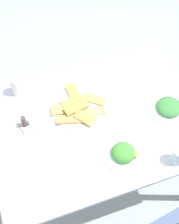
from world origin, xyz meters
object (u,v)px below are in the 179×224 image
at_px(drinking_glass, 179,156).
at_px(condiment_caddy, 27,123).
at_px(salad_plate_greens, 124,153).
at_px(dining_table, 97,127).
at_px(soda_can, 16,86).
at_px(pide_platter, 78,108).
at_px(salad_plate_rice, 169,108).

height_order(drinking_glass, condiment_caddy, drinking_glass).
bearing_deg(condiment_caddy, salad_plate_greens, 141.16).
bearing_deg(dining_table, soda_can, -41.85).
distance_m(pide_platter, drinking_glass, 0.60).
relative_size(salad_plate_greens, condiment_caddy, 1.91).
height_order(dining_table, salad_plate_greens, salad_plate_greens).
xyz_separation_m(salad_plate_greens, soda_can, (0.42, -0.58, 0.04)).
bearing_deg(drinking_glass, dining_table, -51.54).
relative_size(pide_platter, salad_plate_greens, 1.54).
bearing_deg(salad_plate_rice, soda_can, -27.60).
relative_size(soda_can, drinking_glass, 1.17).
relative_size(salad_plate_greens, salad_plate_rice, 0.89).
bearing_deg(salad_plate_rice, condiment_caddy, -11.72).
bearing_deg(pide_platter, condiment_caddy, 3.05).
relative_size(dining_table, drinking_glass, 11.43).
bearing_deg(dining_table, drinking_glass, 128.46).
xyz_separation_m(salad_plate_greens, drinking_glass, (-0.24, 0.12, 0.03)).
relative_size(pide_platter, drinking_glass, 3.13).
height_order(salad_plate_greens, salad_plate_rice, salad_plate_greens).
bearing_deg(salad_plate_rice, dining_table, -10.03).
bearing_deg(condiment_caddy, salad_plate_rice, 168.28).
bearing_deg(salad_plate_rice, pide_platter, -20.00).
xyz_separation_m(dining_table, salad_plate_rice, (-0.40, 0.07, 0.10)).
xyz_separation_m(salad_plate_greens, salad_plate_rice, (-0.35, -0.18, -0.00)).
distance_m(dining_table, soda_can, 0.52).
relative_size(soda_can, condiment_caddy, 1.10).
bearing_deg(salad_plate_greens, salad_plate_rice, -153.14).
relative_size(salad_plate_rice, drinking_glass, 2.29).
relative_size(pide_platter, condiment_caddy, 2.94).
bearing_deg(dining_table, salad_plate_rice, 169.97).
height_order(dining_table, salad_plate_rice, salad_plate_rice).
distance_m(dining_table, pide_platter, 0.16).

